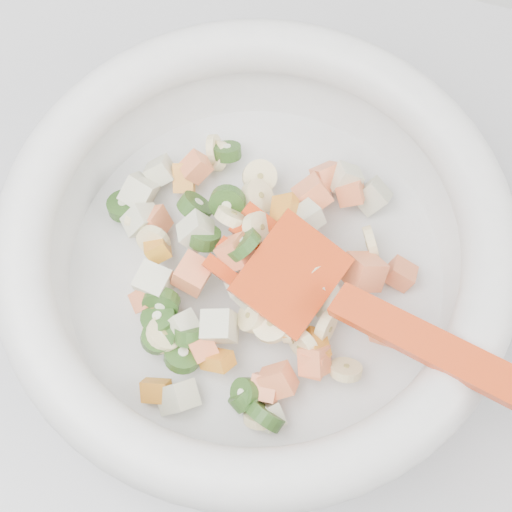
# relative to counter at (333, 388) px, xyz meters

# --- Properties ---
(counter) EXTENTS (2.00, 0.60, 0.90)m
(counter) POSITION_rel_counter_xyz_m (0.00, 0.00, 0.00)
(counter) COLOR #A3A3A9
(counter) RESTS_ON ground
(mixing_bowl) EXTENTS (0.47, 0.37, 0.14)m
(mixing_bowl) POSITION_rel_counter_xyz_m (-0.09, -0.04, 0.51)
(mixing_bowl) COLOR silver
(mixing_bowl) RESTS_ON counter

